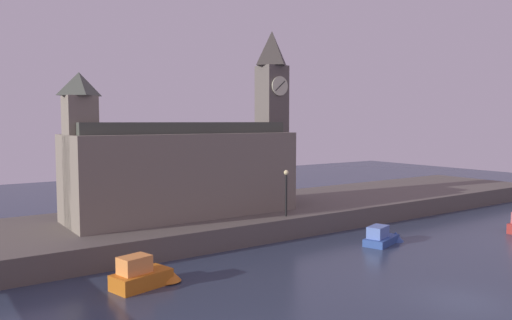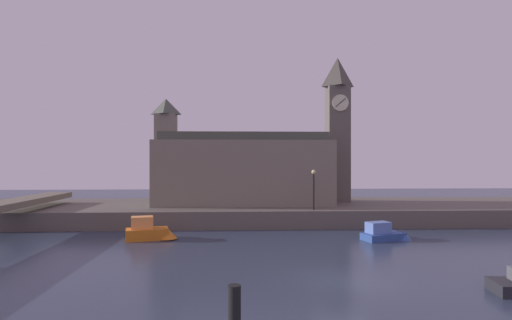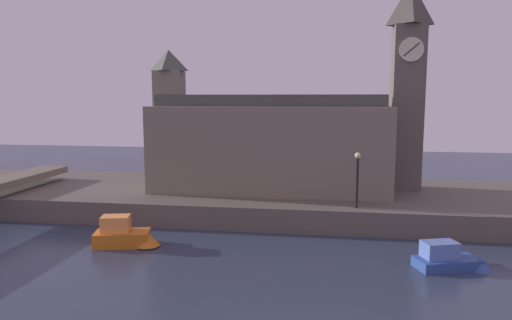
# 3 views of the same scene
# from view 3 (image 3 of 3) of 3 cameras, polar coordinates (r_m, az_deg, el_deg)

# --- Properties ---
(far_embankment) EXTENTS (70.00, 12.00, 1.50)m
(far_embankment) POSITION_cam_3_polar(r_m,az_deg,el_deg) (33.91, 9.22, -5.02)
(far_embankment) COLOR #5B544C
(far_embankment) RESTS_ON ground
(clock_tower) EXTENTS (2.37, 2.41, 14.64)m
(clock_tower) POSITION_cam_3_polar(r_m,az_deg,el_deg) (35.41, 18.00, 8.80)
(clock_tower) COLOR #5B544C
(clock_tower) RESTS_ON far_embankment
(parliament_hall) EXTENTS (16.70, 5.53, 10.02)m
(parliament_hall) POSITION_cam_3_polar(r_m,az_deg,el_deg) (33.25, 0.98, 2.01)
(parliament_hall) COLOR slate
(parliament_hall) RESTS_ON far_embankment
(streetlamp) EXTENTS (0.36, 0.36, 3.38)m
(streetlamp) POSITION_cam_3_polar(r_m,az_deg,el_deg) (28.56, 12.27, -1.56)
(streetlamp) COLOR black
(streetlamp) RESTS_ON far_embankment
(boat_patrol_orange) EXTENTS (3.89, 2.16, 1.66)m
(boat_patrol_orange) POSITION_cam_3_polar(r_m,az_deg,el_deg) (27.03, -15.57, -8.84)
(boat_patrol_orange) COLOR orange
(boat_patrol_orange) RESTS_ON ground
(boat_tour_blue) EXTENTS (3.94, 2.29, 1.39)m
(boat_tour_blue) POSITION_cam_3_polar(r_m,az_deg,el_deg) (24.69, 22.99, -11.14)
(boat_tour_blue) COLOR #2D4C93
(boat_tour_blue) RESTS_ON ground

